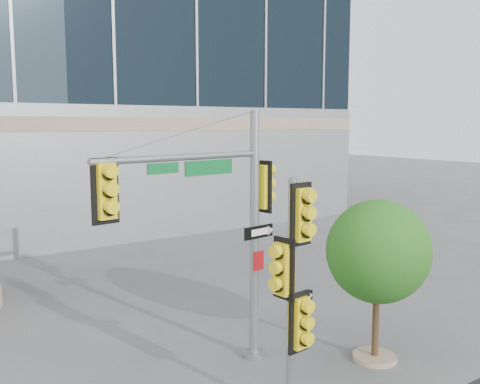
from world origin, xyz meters
TOP-DOWN VIEW (x-y plane):
  - ground at (0.00, 0.00)m, footprint 120.00×120.00m
  - main_signal_pole at (-0.94, 1.37)m, footprint 4.27×0.93m
  - secondary_signal_pole at (-0.93, -0.94)m, footprint 0.76×0.56m
  - street_tree at (2.20, -0.14)m, footprint 2.31×2.26m

SIDE VIEW (x-z plane):
  - ground at x=0.00m, z-range 0.00..0.00m
  - street_tree at x=2.20m, z-range 0.57..4.18m
  - secondary_signal_pole at x=-0.93m, z-range 0.38..4.69m
  - main_signal_pole at x=-0.94m, z-range 0.66..6.17m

